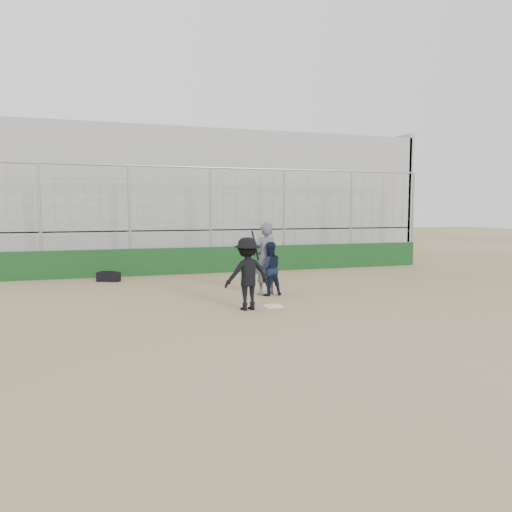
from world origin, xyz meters
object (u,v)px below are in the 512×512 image
object	(u,v)px
umpire	(265,262)
equipment_bag	(109,277)
catcher_crouched	(270,277)
batter_at_plate	(247,274)

from	to	relation	value
umpire	equipment_bag	world-z (taller)	umpire
umpire	equipment_bag	xyz separation A→B (m)	(-4.20, 4.07, -0.77)
umpire	catcher_crouched	bearing A→B (deg)	90.48
equipment_bag	batter_at_plate	bearing A→B (deg)	-62.68
batter_at_plate	equipment_bag	distance (m)	6.76
umpire	equipment_bag	distance (m)	5.90
catcher_crouched	umpire	xyz separation A→B (m)	(-0.06, 0.21, 0.41)
catcher_crouched	equipment_bag	xyz separation A→B (m)	(-4.26, 4.28, -0.36)
catcher_crouched	batter_at_plate	bearing A→B (deg)	-124.83
catcher_crouched	equipment_bag	bearing A→B (deg)	134.81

